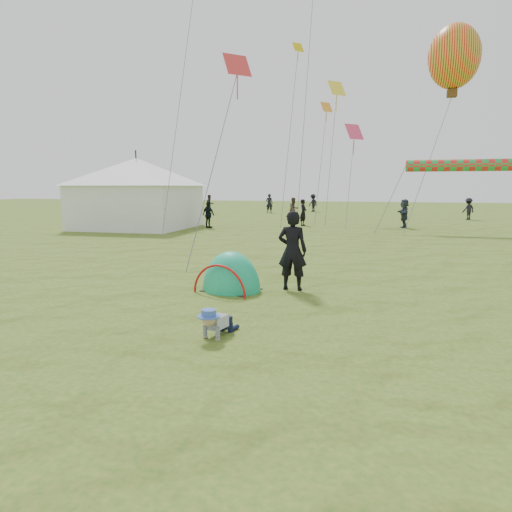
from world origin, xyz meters
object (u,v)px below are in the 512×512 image
(event_marquee, at_px, (137,191))
(balloon_kite, at_px, (454,61))
(popup_tent, at_px, (231,290))
(crawling_toddler, at_px, (215,321))
(standing_adult, at_px, (292,251))

(event_marquee, height_order, balloon_kite, balloon_kite)
(popup_tent, height_order, event_marquee, event_marquee)
(crawling_toddler, bearing_deg, event_marquee, 136.51)
(standing_adult, distance_m, balloon_kite, 21.36)
(balloon_kite, bearing_deg, event_marquee, -164.98)
(crawling_toddler, height_order, standing_adult, standing_adult)
(popup_tent, distance_m, standing_adult, 1.76)
(crawling_toddler, distance_m, popup_tent, 3.45)
(balloon_kite, bearing_deg, crawling_toddler, -105.19)
(crawling_toddler, bearing_deg, standing_adult, 95.00)
(popup_tent, bearing_deg, balloon_kite, 83.13)
(popup_tent, xyz_separation_m, balloon_kite, (6.97, 19.20, 9.60))
(popup_tent, relative_size, event_marquee, 0.29)
(event_marquee, bearing_deg, popup_tent, -55.19)
(crawling_toddler, relative_size, standing_adult, 0.36)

